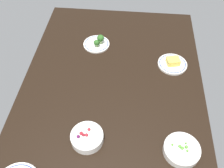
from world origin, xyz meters
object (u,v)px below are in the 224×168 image
object	(u,v)px
bowl_peas	(182,150)
plate_cheese	(173,63)
plate_broccoli	(97,43)
bowl_berries	(87,137)

from	to	relation	value
bowl_peas	plate_cheese	distance (cm)	58.94
plate_cheese	plate_broccoli	size ratio (longest dim) A/B	1.03
bowl_berries	plate_broccoli	world-z (taller)	plate_broccoli
bowl_berries	plate_cheese	size ratio (longest dim) A/B	0.89
bowl_peas	plate_broccoli	xyz separation A→B (cm)	(73.38, 50.39, -0.43)
bowl_peas	plate_broccoli	distance (cm)	89.02
bowl_berries	plate_cheese	world-z (taller)	bowl_berries
bowl_berries	plate_cheese	distance (cm)	72.61
bowl_berries	plate_broccoli	distance (cm)	71.50
bowl_peas	plate_broccoli	size ratio (longest dim) A/B	0.99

